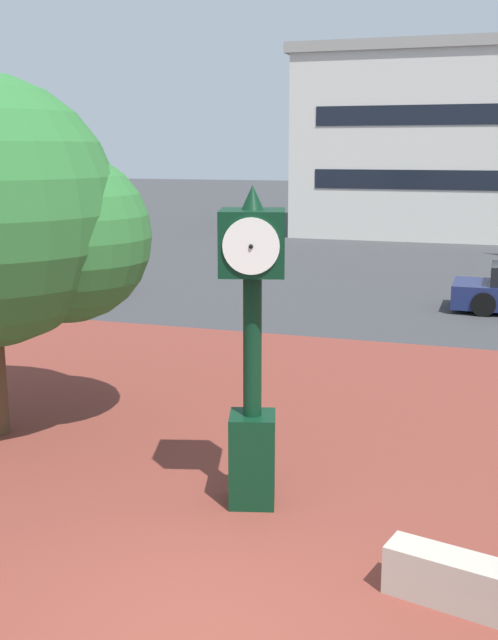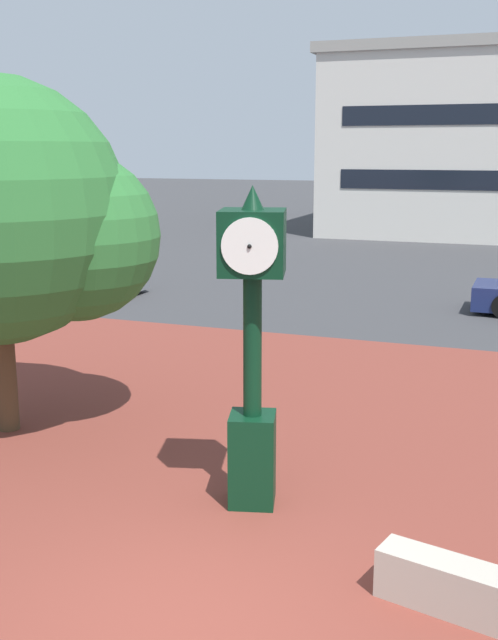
% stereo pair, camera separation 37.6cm
% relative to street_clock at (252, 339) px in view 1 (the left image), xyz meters
% --- Properties ---
extents(ground_plane, '(200.00, 200.00, 0.00)m').
position_rel_street_clock_xyz_m(ground_plane, '(0.26, -2.61, -2.09)').
color(ground_plane, '#38383A').
extents(plaza_brick_paving, '(44.00, 15.28, 0.01)m').
position_rel_street_clock_xyz_m(plaza_brick_paving, '(0.26, 1.04, -2.09)').
color(plaza_brick_paving, brown).
rests_on(plaza_brick_paving, ground).
extents(street_clock, '(0.92, 0.94, 3.90)m').
position_rel_street_clock_xyz_m(street_clock, '(0.00, 0.00, 0.00)').
color(street_clock, black).
rests_on(street_clock, ground).
extents(plaza_tree, '(4.26, 3.96, 5.38)m').
position_rel_street_clock_xyz_m(plaza_tree, '(-4.25, 1.22, 1.22)').
color(plaza_tree, '#4C3823').
rests_on(plaza_tree, ground).
extents(car_street_far, '(4.08, 2.00, 1.28)m').
position_rel_street_clock_xyz_m(car_street_far, '(-9.99, 11.65, -1.52)').
color(car_street_far, slate).
rests_on(car_street_far, ground).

